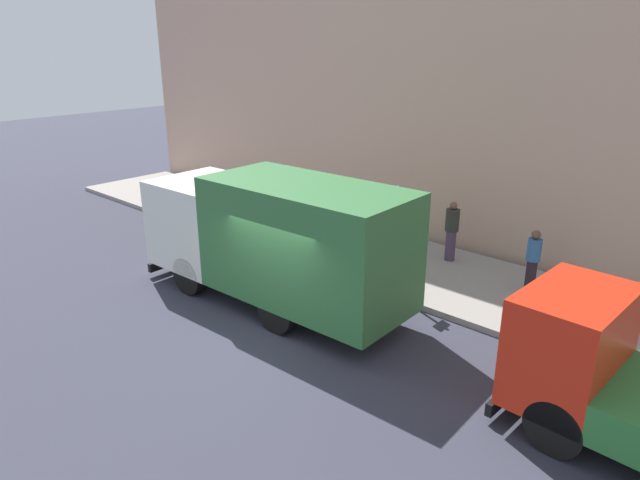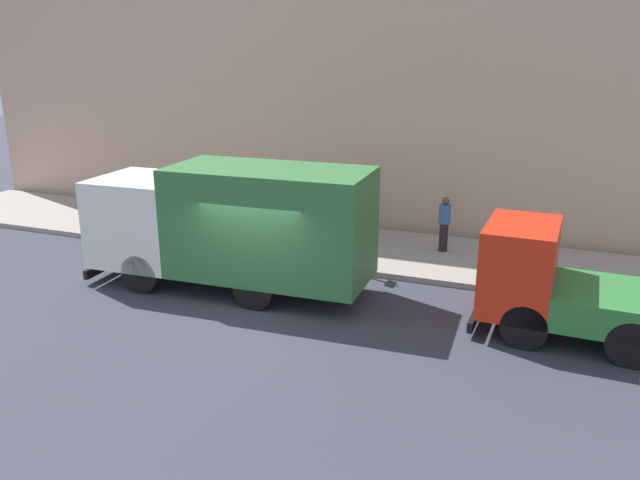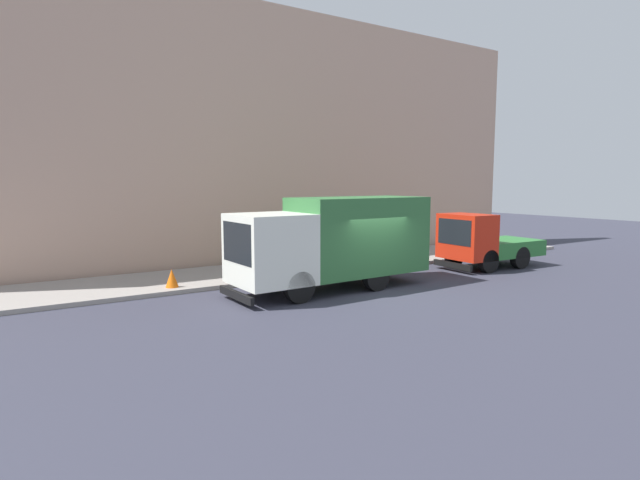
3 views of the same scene
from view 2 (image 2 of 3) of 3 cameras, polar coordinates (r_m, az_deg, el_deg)
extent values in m
plane|color=#343543|center=(14.99, -5.93, -6.18)|extent=(80.00, 80.00, 0.00)
cube|color=gray|center=(19.25, 0.81, -0.44)|extent=(4.01, 30.00, 0.16)
cube|color=tan|center=(20.70, 3.40, 16.75)|extent=(0.50, 30.00, 11.51)
cube|color=white|center=(16.99, -15.59, 1.85)|extent=(2.38, 2.36, 2.22)
cube|color=black|center=(17.57, -18.68, 2.97)|extent=(1.93, 0.13, 1.24)
cube|color=#326E38|center=(15.22, -4.54, 1.58)|extent=(2.47, 4.91, 2.68)
cube|color=black|center=(18.06, -18.40, -1.92)|extent=(2.21, 0.20, 0.24)
cylinder|color=black|center=(16.29, -15.93, -2.94)|extent=(0.33, 1.00, 0.99)
cylinder|color=black|center=(17.86, -12.31, -0.87)|extent=(0.33, 1.00, 0.99)
cylinder|color=black|center=(14.79, -5.97, -4.42)|extent=(0.33, 1.00, 0.99)
cylinder|color=black|center=(16.50, -3.05, -2.00)|extent=(0.33, 1.00, 0.99)
cube|color=red|center=(14.10, 17.68, -2.27)|extent=(2.24, 1.53, 1.89)
cube|color=black|center=(14.10, 14.92, -1.05)|extent=(1.83, 0.13, 1.06)
cube|color=#2C7333|center=(14.31, 26.50, -5.63)|extent=(2.30, 3.16, 0.68)
cube|color=black|center=(14.59, 14.19, -6.19)|extent=(2.10, 0.20, 0.24)
cylinder|color=black|center=(13.55, 18.08, -7.44)|extent=(0.34, 0.96, 0.95)
cylinder|color=black|center=(15.29, 18.83, -4.65)|extent=(0.34, 0.96, 0.95)
cylinder|color=black|center=(13.57, 26.45, -8.42)|extent=(0.34, 0.96, 0.95)
cylinder|color=black|center=(15.31, 26.21, -5.52)|extent=(0.34, 0.96, 0.95)
cylinder|color=black|center=(18.10, -3.96, 0.08)|extent=(0.29, 0.29, 0.89)
cylinder|color=#A2151B|center=(17.89, -4.01, 2.43)|extent=(0.39, 0.39, 0.65)
sphere|color=#D7A286|center=(17.78, -4.04, 3.80)|extent=(0.23, 0.23, 0.23)
cylinder|color=#4C3752|center=(19.78, 4.09, 1.57)|extent=(0.30, 0.30, 0.88)
cylinder|color=#2A2D29|center=(19.58, 4.13, 3.70)|extent=(0.39, 0.39, 0.63)
sphere|color=brown|center=(19.49, 4.16, 4.91)|extent=(0.21, 0.21, 0.21)
cylinder|color=black|center=(18.67, 11.16, 0.27)|extent=(0.27, 0.27, 0.85)
cylinder|color=#305C96|center=(18.48, 11.29, 2.35)|extent=(0.35, 0.35, 0.56)
sphere|color=brown|center=(18.39, 11.36, 3.53)|extent=(0.23, 0.23, 0.23)
cone|color=orange|center=(20.75, -16.19, 1.30)|extent=(0.43, 0.43, 0.62)
cylinder|color=#4C5156|center=(17.13, 1.25, 2.23)|extent=(0.08, 0.08, 2.67)
cube|color=blue|center=(16.89, 1.21, 5.80)|extent=(0.44, 0.03, 0.36)
camera|label=1|loc=(4.86, 45.91, 15.12)|focal=31.90mm
camera|label=3|loc=(17.18, -70.68, -1.95)|focal=28.02mm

